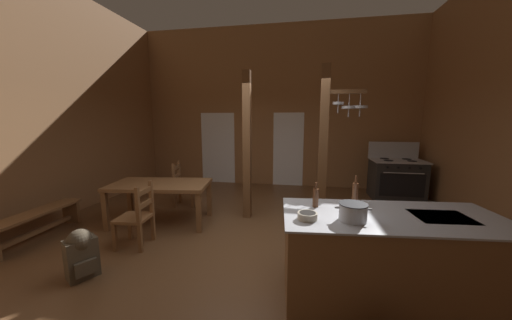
{
  "coord_description": "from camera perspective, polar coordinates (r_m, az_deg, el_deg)",
  "views": [
    {
      "loc": [
        0.75,
        -3.51,
        1.87
      ],
      "look_at": [
        -0.04,
        0.89,
        1.16
      ],
      "focal_mm": 18.04,
      "sensor_mm": 36.0,
      "label": 1
    }
  ],
  "objects": [
    {
      "name": "stockpot_on_counter",
      "position": [
        2.64,
        20.7,
        -10.74
      ],
      "size": [
        0.33,
        0.26,
        0.17
      ],
      "color": "#A8AAB2",
      "rests_on": "kitchen_island"
    },
    {
      "name": "bottle_short_on_counter",
      "position": [
        2.91,
        13.07,
        -8.05
      ],
      "size": [
        0.06,
        0.06,
        0.27
      ],
      "color": "#56331E",
      "rests_on": "kitchen_island"
    },
    {
      "name": "kitchen_island",
      "position": [
        3.15,
        27.28,
        -18.63
      ],
      "size": [
        2.24,
        1.15,
        0.92
      ],
      "color": "brown",
      "rests_on": "ground_plane"
    },
    {
      "name": "stove_range",
      "position": [
        6.92,
        28.63,
        -3.65
      ],
      "size": [
        1.14,
        0.83,
        1.32
      ],
      "color": "#262626",
      "rests_on": "ground_plane"
    },
    {
      "name": "dining_table",
      "position": [
        4.94,
        -20.46,
        -5.8
      ],
      "size": [
        1.81,
        1.12,
        0.74
      ],
      "color": "brown",
      "rests_on": "ground_plane"
    },
    {
      "name": "ladderback_chair_near_window",
      "position": [
        5.85,
        -15.85,
        -5.32
      ],
      "size": [
        0.51,
        0.51,
        0.95
      ],
      "color": "brown",
      "rests_on": "ground_plane"
    },
    {
      "name": "wall_left",
      "position": [
        5.77,
        -42.93,
        9.86
      ],
      "size": [
        0.14,
        8.23,
        4.38
      ],
      "primitive_type": "cube",
      "color": "#93663F",
      "rests_on": "ground_plane"
    },
    {
      "name": "backpack",
      "position": [
        3.83,
        -34.28,
        -16.56
      ],
      "size": [
        0.38,
        0.39,
        0.6
      ],
      "color": "#4C4233",
      "rests_on": "ground_plane"
    },
    {
      "name": "wall_back",
      "position": [
        7.35,
        4.38,
        11.52
      ],
      "size": [
        8.29,
        0.14,
        4.38
      ],
      "primitive_type": "cube",
      "color": "#93663F",
      "rests_on": "ground_plane"
    },
    {
      "name": "ladderback_chair_by_post",
      "position": [
        4.25,
        -24.88,
        -11.31
      ],
      "size": [
        0.48,
        0.48,
        0.95
      ],
      "color": "brown",
      "rests_on": "ground_plane"
    },
    {
      "name": "mixing_bowl_on_counter",
      "position": [
        2.57,
        11.34,
        -12.05
      ],
      "size": [
        0.19,
        0.19,
        0.07
      ],
      "color": "#B2A893",
      "rests_on": "kitchen_island"
    },
    {
      "name": "support_post_center",
      "position": [
        4.78,
        -2.01,
        2.99
      ],
      "size": [
        0.14,
        0.14,
        2.73
      ],
      "color": "brown",
      "rests_on": "ground_plane"
    },
    {
      "name": "ground_plane",
      "position": [
        4.07,
        -1.79,
        -19.05
      ],
      "size": [
        8.29,
        8.23,
        0.1
      ],
      "primitive_type": "cube",
      "color": "brown"
    },
    {
      "name": "bench_along_left_wall",
      "position": [
        5.37,
        -40.67,
        -10.12
      ],
      "size": [
        0.42,
        1.43,
        0.44
      ],
      "color": "brown",
      "rests_on": "ground_plane"
    },
    {
      "name": "glazed_door_back_left",
      "position": [
        7.67,
        -8.42,
        2.62
      ],
      "size": [
        1.0,
        0.01,
        2.05
      ],
      "primitive_type": "cube",
      "color": "white",
      "rests_on": "ground_plane"
    },
    {
      "name": "bottle_tall_on_counter",
      "position": [
        3.12,
        21.12,
        -6.84
      ],
      "size": [
        0.06,
        0.06,
        0.33
      ],
      "color": "#56331E",
      "rests_on": "kitchen_island"
    },
    {
      "name": "support_post_with_pot_rack",
      "position": [
        4.38,
        15.32,
        3.56
      ],
      "size": [
        0.72,
        0.24,
        2.73
      ],
      "color": "brown",
      "rests_on": "ground_plane"
    },
    {
      "name": "glazed_panel_back_right",
      "position": [
        7.28,
        7.14,
        2.31
      ],
      "size": [
        0.84,
        0.01,
        2.05
      ],
      "primitive_type": "cube",
      "color": "white",
      "rests_on": "ground_plane"
    }
  ]
}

